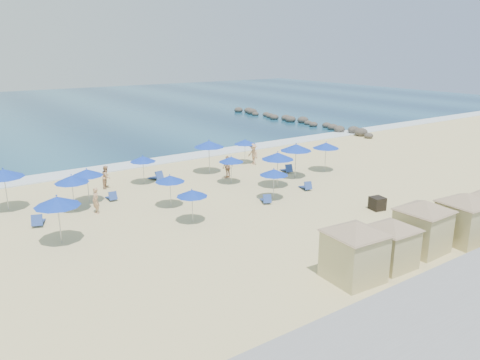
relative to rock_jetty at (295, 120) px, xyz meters
The scene contains 33 objects.
ground 34.59m from the rock_jetty, 133.95° to the right, with size 160.00×160.00×0.00m, color #D8C689.
ocean 38.50m from the rock_jetty, 128.58° to the left, with size 160.00×80.00×0.06m, color navy.
surf_line 25.79m from the rock_jetty, 158.61° to the right, with size 160.00×2.50×0.08m, color white.
rock_jetty is the anchor object (origin of this frame).
trash_bin 34.42m from the rock_jetty, 123.03° to the right, with size 0.81×0.81×0.81m, color black.
cabana_0 43.49m from the rock_jetty, 128.22° to the right, with size 4.68×4.68×2.94m.
cabana_1 42.20m from the rock_jetty, 125.61° to the right, with size 4.08×4.08×2.56m.
cabana_2 40.51m from the rock_jetty, 122.72° to the right, with size 4.62×4.62×2.90m.
cabana_3 39.60m from the rock_jetty, 118.97° to the right, with size 4.64×4.64×2.92m.
umbrella_0 40.79m from the rock_jetty, 157.21° to the right, with size 2.40×2.40×2.73m.
umbrella_1 42.92m from the rock_jetty, 147.73° to the right, with size 2.31×2.31×2.63m.
umbrella_2 38.85m from the rock_jetty, 151.91° to the right, with size 2.06×2.06×2.35m.
umbrella_3 37.96m from the rock_jetty, 140.41° to the right, with size 1.79×1.79×2.04m.
umbrella_4 32.08m from the rock_jetty, 151.80° to the right, with size 1.89×1.89×2.15m.
umbrella_5 35.82m from the rock_jetty, 144.12° to the right, with size 1.87×1.87×2.13m.
umbrella_6 32.79m from the rock_jetty, 134.01° to the right, with size 1.89×1.89×2.16m.
umbrella_7 29.69m from the rock_jetty, 140.63° to the right, with size 1.85×1.85×2.10m.
umbrella_8 29.91m from the rock_jetty, 133.98° to the right, with size 2.32×2.32×2.64m.
umbrella_9 23.44m from the rock_jetty, 142.16° to the right, with size 1.90×1.90×2.17m.
umbrella_10 25.09m from the rock_jetty, 125.96° to the right, with size 2.15×2.15×2.45m.
umbrella_11 27.23m from the rock_jetty, 131.48° to the right, with size 2.41×2.41×2.74m.
umbrella_12 27.47m from the rock_jetty, 145.94° to the right, with size 2.39×2.39×2.73m.
umbrella_13 37.23m from the rock_jetty, 152.47° to the right, with size 2.05×2.05×2.33m.
beach_chair_0 41.51m from the rock_jetty, 151.96° to the right, with size 1.02×1.47×0.74m.
beach_chair_1 36.13m from the rock_jetty, 150.99° to the right, with size 0.59×1.21×0.65m.
beach_chair_2 30.88m from the rock_jetty, 151.25° to the right, with size 0.82×1.47×0.77m.
beach_chair_3 33.54m from the rock_jetty, 134.70° to the right, with size 0.97×1.31×0.66m.
beach_chair_4 30.27m from the rock_jetty, 130.03° to the right, with size 0.87×1.32×0.67m.
beach_chair_5 25.65m from the rock_jetty, 132.93° to the right, with size 0.92×1.44×0.73m.
beachgoer_0 38.54m from the rock_jetty, 149.68° to the right, with size 0.58×0.38×1.60m, color tan.
beachgoer_1 34.19m from the rock_jetty, 154.60° to the right, with size 0.80×0.62×1.64m, color tan.
beachgoer_2 28.33m from the rock_jetty, 142.00° to the right, with size 1.03×0.43×1.75m, color tan.
beachgoer_3 23.57m from the rock_jetty, 140.27° to the right, with size 1.16×0.67×1.80m, color tan.
Camera 1 is at (-17.51, -21.53, 9.79)m, focal length 35.00 mm.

